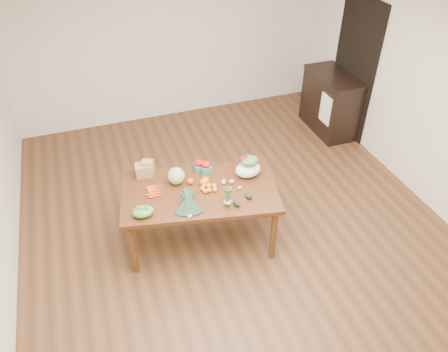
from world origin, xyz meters
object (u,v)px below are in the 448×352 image
object	(u,v)px
dining_table	(201,215)
paper_bag	(144,169)
asparagus_bundle	(228,197)
mandarin_cluster	(208,187)
kale_bunch	(189,204)
cabbage	(176,176)
salad_bag	(248,167)
cabinet	(330,103)

from	to	relation	value
dining_table	paper_bag	world-z (taller)	paper_bag
dining_table	asparagus_bundle	size ratio (longest dim) A/B	6.71
mandarin_cluster	paper_bag	bearing A→B (deg)	141.16
kale_bunch	mandarin_cluster	bearing A→B (deg)	51.48
cabbage	salad_bag	size ratio (longest dim) A/B	0.65
paper_bag	asparagus_bundle	xyz separation A→B (m)	(0.71, -0.80, 0.04)
salad_bag	cabinet	bearing A→B (deg)	38.51
dining_table	cabinet	size ratio (longest dim) A/B	1.64
paper_bag	kale_bunch	size ratio (longest dim) A/B	0.63
mandarin_cluster	asparagus_bundle	distance (m)	0.34
cabinet	salad_bag	distance (m)	2.68
dining_table	cabbage	world-z (taller)	cabbage
cabinet	asparagus_bundle	world-z (taller)	asparagus_bundle
dining_table	kale_bunch	xyz separation A→B (m)	(-0.20, -0.28, 0.45)
paper_bag	kale_bunch	world-z (taller)	paper_bag
cabinet	salad_bag	bearing A→B (deg)	-141.49
dining_table	cabbage	bearing A→B (deg)	146.30
cabbage	asparagus_bundle	size ratio (longest dim) A/B	0.77
salad_bag	paper_bag	bearing A→B (deg)	160.74
dining_table	kale_bunch	world-z (taller)	kale_bunch
cabbage	kale_bunch	size ratio (longest dim) A/B	0.48
paper_bag	mandarin_cluster	xyz separation A→B (m)	(0.60, -0.49, -0.05)
dining_table	paper_bag	bearing A→B (deg)	149.96
cabbage	mandarin_cluster	world-z (taller)	cabbage
cabbage	kale_bunch	bearing A→B (deg)	-89.18
dining_table	asparagus_bundle	world-z (taller)	asparagus_bundle
dining_table	paper_bag	xyz separation A→B (m)	(-0.51, 0.45, 0.46)
cabinet	mandarin_cluster	size ratio (longest dim) A/B	5.67
paper_bag	mandarin_cluster	size ratio (longest dim) A/B	1.41
cabbage	dining_table	bearing A→B (deg)	-45.14
cabinet	paper_bag	size ratio (longest dim) A/B	4.03
asparagus_bundle	kale_bunch	bearing A→B (deg)	-179.12
cabinet	paper_bag	world-z (taller)	cabinet
cabinet	paper_bag	distance (m)	3.44
kale_bunch	salad_bag	size ratio (longest dim) A/B	1.36
paper_bag	kale_bunch	bearing A→B (deg)	-66.60
paper_bag	asparagus_bundle	world-z (taller)	asparagus_bundle
paper_bag	asparagus_bundle	size ratio (longest dim) A/B	1.01
cabinet	mandarin_cluster	world-z (taller)	cabinet
dining_table	salad_bag	size ratio (longest dim) A/B	5.69
cabbage	asparagus_bundle	world-z (taller)	asparagus_bundle
dining_table	kale_bunch	bearing A→B (deg)	-114.15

